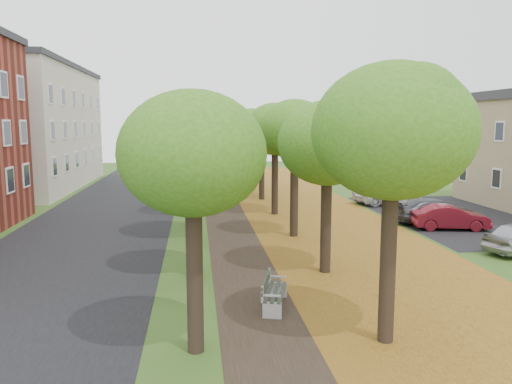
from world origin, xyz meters
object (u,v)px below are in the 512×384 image
object	(u,v)px
car_red	(450,217)
car_white	(388,194)
bench	(273,292)
car_grey	(435,211)

from	to	relation	value
car_red	car_white	world-z (taller)	car_white
bench	car_grey	bearing A→B (deg)	-28.33
car_grey	bench	bearing A→B (deg)	136.10
car_white	bench	bearing A→B (deg)	136.11
bench	car_grey	world-z (taller)	car_grey
bench	car_grey	xyz separation A→B (m)	(10.88, 11.51, 0.20)
bench	car_red	world-z (taller)	car_red
car_grey	car_red	bearing A→B (deg)	179.48
car_red	car_grey	world-z (taller)	car_grey
bench	car_grey	size ratio (longest dim) A/B	0.43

